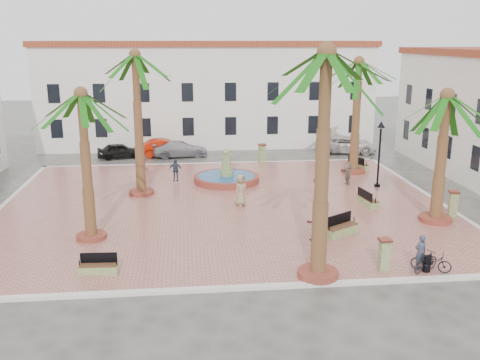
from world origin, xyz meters
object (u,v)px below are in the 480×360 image
(bench_s, at_px, (98,268))
(bicycle_b, at_px, (426,262))
(bench_e, at_px, (368,201))
(pedestrian_north, at_px, (143,168))
(car_red, at_px, (165,148))
(car_white, at_px, (347,145))
(fountain, at_px, (226,177))
(palm_e, at_px, (446,112))
(pedestrian_east, at_px, (347,173))
(bollard_e, at_px, (453,203))
(palm_sw, at_px, (82,111))
(bench_ne, at_px, (358,165))
(car_silver, at_px, (180,149))
(palm_s, at_px, (326,78))
(bollard_se, at_px, (384,254))
(bicycle_a, at_px, (431,262))
(bollard_n, at_px, (262,153))
(bench_se, at_px, (341,229))
(cyclist_a, at_px, (420,252))
(cyclist_b, at_px, (315,222))
(palm_nw, at_px, (136,70))
(pedestrian_fountain_b, at_px, (175,170))
(palm_ne, at_px, (358,75))
(lamppost_e, at_px, (380,143))
(car_black, at_px, (120,151))
(litter_bin, at_px, (427,264))
(lamppost_s, at_px, (317,201))

(bench_s, relative_size, bicycle_b, 1.11)
(bench_e, xyz_separation_m, bicycle_b, (-0.64, -9.20, 0.17))
(bench_s, xyz_separation_m, pedestrian_north, (0.78, 14.98, 0.69))
(car_red, height_order, car_white, car_red)
(fountain, relative_size, palm_e, 0.63)
(pedestrian_east, bearing_deg, bollard_e, 21.01)
(palm_sw, bearing_deg, bench_ne, 35.90)
(car_white, bearing_deg, palm_sw, 146.76)
(car_red, bearing_deg, car_silver, -110.38)
(palm_s, height_order, bollard_e, palm_s)
(bollard_se, xyz_separation_m, bicycle_a, (1.94, -0.35, -0.29))
(pedestrian_east, bearing_deg, car_silver, -140.39)
(bench_e, height_order, car_red, car_red)
(bench_e, height_order, bollard_n, bollard_n)
(bollard_e, bearing_deg, bench_ne, 98.14)
(bench_se, relative_size, car_red, 0.44)
(palm_e, bearing_deg, bench_e, 131.96)
(cyclist_a, bearing_deg, car_white, -111.56)
(palm_e, relative_size, cyclist_b, 3.92)
(bollard_n, bearing_deg, bicycle_a, -78.55)
(bollard_n, bearing_deg, car_red, 151.27)
(palm_nw, height_order, cyclist_b, palm_nw)
(bicycle_b, height_order, pedestrian_fountain_b, pedestrian_fountain_b)
(bench_e, distance_m, car_silver, 19.02)
(bollard_n, height_order, pedestrian_north, pedestrian_north)
(palm_sw, relative_size, car_white, 1.41)
(palm_ne, relative_size, bench_ne, 4.35)
(lamppost_e, xyz_separation_m, bollard_e, (1.91, -6.49, -2.21))
(bicycle_b, relative_size, car_black, 0.40)
(bench_se, bearing_deg, litter_bin, -95.67)
(bench_se, distance_m, car_red, 22.47)
(bench_s, xyz_separation_m, bollard_e, (18.30, 5.55, 0.52))
(lamppost_s, relative_size, bicycle_b, 2.64)
(palm_ne, bearing_deg, lamppost_s, -113.27)
(bench_s, bearing_deg, bicycle_b, -1.99)
(fountain, distance_m, bollard_se, 16.12)
(fountain, xyz_separation_m, car_silver, (-3.23, 9.17, 0.21))
(palm_s, xyz_separation_m, bench_se, (2.34, 4.62, -7.81))
(bench_se, relative_size, bicycle_a, 1.19)
(palm_sw, distance_m, lamppost_s, 11.56)
(litter_bin, bearing_deg, bollard_e, 55.96)
(litter_bin, distance_m, car_black, 29.02)
(pedestrian_north, bearing_deg, bench_e, -93.33)
(palm_nw, height_order, car_black, palm_nw)
(bench_e, relative_size, lamppost_s, 0.48)
(palm_nw, bearing_deg, palm_e, -23.09)
(bollard_se, height_order, car_red, bollard_se)
(bollard_se, height_order, cyclist_b, cyclist_b)
(litter_bin, relative_size, cyclist_b, 0.38)
(palm_nw, relative_size, pedestrian_fountain_b, 5.78)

